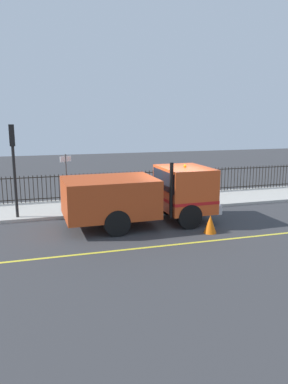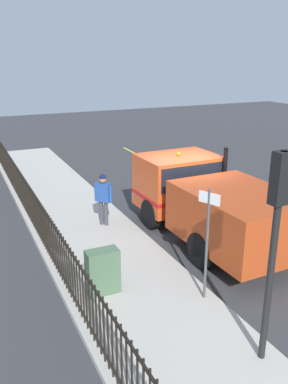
% 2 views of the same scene
% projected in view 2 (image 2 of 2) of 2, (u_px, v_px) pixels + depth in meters
% --- Properties ---
extents(ground_plane, '(57.48, 57.48, 0.00)m').
position_uv_depth(ground_plane, '(186.00, 224.00, 13.45)').
color(ground_plane, '#38383A').
rests_on(ground_plane, ground).
extents(sidewalk_slab, '(3.15, 26.13, 0.13)m').
position_uv_depth(sidewalk_slab, '(92.00, 240.00, 12.13)').
color(sidewalk_slab, '#B7B2A8').
rests_on(sidewalk_slab, ground).
extents(lane_marking, '(0.12, 23.51, 0.01)m').
position_uv_depth(lane_marking, '(249.00, 211.00, 14.50)').
color(lane_marking, yellow).
rests_on(lane_marking, ground).
extents(work_truck, '(2.63, 6.00, 2.57)m').
position_uv_depth(work_truck, '(205.00, 197.00, 12.09)').
color(work_truck, '#D84C1E').
rests_on(work_truck, ground).
extents(worker_standing, '(0.47, 0.50, 1.68)m').
position_uv_depth(worker_standing, '(103.00, 194.00, 12.72)').
color(worker_standing, '#264C99').
rests_on(worker_standing, sidewalk_slab).
extents(iron_fence, '(0.04, 22.24, 1.32)m').
position_uv_depth(iron_fence, '(43.00, 225.00, 11.33)').
color(iron_fence, black).
rests_on(iron_fence, sidewalk_slab).
extents(traffic_light_near, '(0.31, 0.23, 3.78)m').
position_uv_depth(traffic_light_near, '(277.00, 218.00, 6.47)').
color(traffic_light_near, black).
rests_on(traffic_light_near, sidewalk_slab).
extents(utility_cabinet, '(0.73, 0.38, 1.05)m').
position_uv_depth(utility_cabinet, '(103.00, 272.00, 9.16)').
color(utility_cabinet, '#4C6B4C').
rests_on(utility_cabinet, sidewalk_slab).
extents(traffic_cone, '(0.47, 0.47, 0.67)m').
position_uv_depth(traffic_cone, '(218.00, 200.00, 14.70)').
color(traffic_cone, orange).
rests_on(traffic_cone, ground).
extents(street_sign, '(0.23, 0.47, 2.56)m').
position_uv_depth(street_sign, '(207.00, 233.00, 8.62)').
color(street_sign, '#4C4C4C').
rests_on(street_sign, sidewalk_slab).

